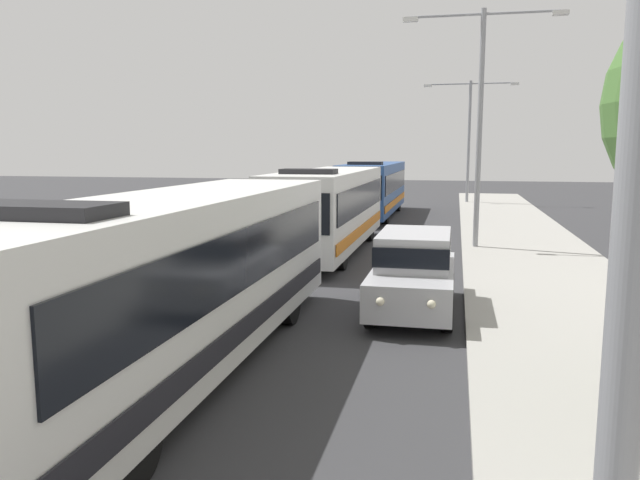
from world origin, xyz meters
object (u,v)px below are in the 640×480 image
bus_lead (177,275)px  streetlamp_mid (480,105)px  bus_second_in_line (329,207)px  white_suv (414,269)px  streetlamp_far (469,128)px  bus_middle (374,187)px

bus_lead → streetlamp_mid: (5.40, 14.43, 3.77)m
bus_second_in_line → white_suv: 8.92m
white_suv → streetlamp_far: (1.70, 30.54, 4.29)m
bus_second_in_line → streetlamp_far: streetlamp_far is taller
bus_middle → streetlamp_mid: streetlamp_mid is taller
bus_second_in_line → bus_lead: bearing=-90.0°
bus_lead → bus_second_in_line: bearing=90.0°
streetlamp_mid → bus_second_in_line: bearing=-164.2°
bus_lead → white_suv: bus_lead is taller
bus_lead → streetlamp_far: bearing=81.3°
white_suv → streetlamp_far: size_ratio=0.56×
bus_second_in_line → streetlamp_mid: bearing=15.8°
bus_second_in_line → bus_middle: bearing=90.0°
streetlamp_mid → bus_lead: bearing=-110.5°
bus_second_in_line → streetlamp_far: 23.38m
white_suv → streetlamp_mid: (1.70, 9.62, 4.43)m
bus_lead → bus_middle: size_ratio=0.97×
white_suv → bus_second_in_line: bearing=114.6°
bus_second_in_line → streetlamp_mid: streetlamp_mid is taller
bus_middle → streetlamp_far: bearing=60.8°
bus_lead → streetlamp_far: (5.40, 35.35, 3.64)m
bus_lead → bus_second_in_line: (-0.00, 12.90, -0.00)m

